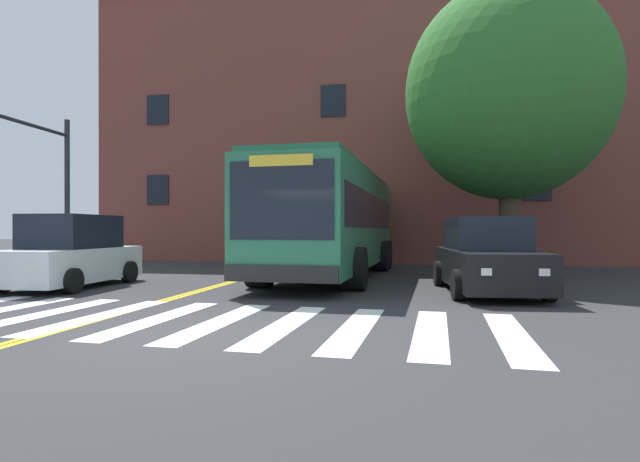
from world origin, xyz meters
TOP-DOWN VIEW (x-y plane):
  - ground_plane at (0.00, 0.00)m, footprint 120.00×120.00m
  - crosswalk at (-0.60, 1.12)m, footprint 10.60×3.95m
  - lane_line_yellow_inner at (-2.22, 15.12)m, footprint 0.12×36.00m
  - lane_line_yellow_outer at (-2.06, 15.12)m, footprint 0.12×36.00m
  - city_bus at (0.43, 9.06)m, footprint 3.24×10.98m
  - car_white_near_lane at (-5.75, 4.92)m, footprint 2.19×4.17m
  - car_black_far_lane at (4.66, 5.88)m, footprint 2.41×4.69m
  - car_grey_behind_bus at (0.99, 18.25)m, footprint 2.68×4.98m
  - traffic_light_far_corner at (-7.91, 5.77)m, footprint 0.57×4.44m
  - street_tree_curbside_large at (5.82, 9.96)m, footprint 8.96×8.98m
  - building_facade at (3.56, 19.96)m, footprint 31.63×9.74m

SIDE VIEW (x-z plane):
  - ground_plane at x=0.00m, z-range 0.00..0.00m
  - lane_line_yellow_inner at x=-2.22m, z-range 0.00..0.01m
  - lane_line_yellow_outer at x=-2.06m, z-range 0.00..0.01m
  - crosswalk at x=-0.60m, z-range 0.00..0.01m
  - car_black_far_lane at x=4.66m, z-range -0.08..1.70m
  - car_white_near_lane at x=-5.75m, z-range -0.08..1.79m
  - car_grey_behind_bus at x=0.99m, z-range -0.06..2.16m
  - city_bus at x=0.43m, z-range 0.13..3.46m
  - traffic_light_far_corner at x=-7.91m, z-range 0.87..5.90m
  - street_tree_curbside_large at x=5.82m, z-range 1.20..10.33m
  - building_facade at x=3.56m, z-range 0.00..13.53m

